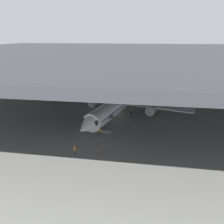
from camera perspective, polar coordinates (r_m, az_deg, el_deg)
ground_plane at (r=56.57m, az=0.06°, el=-0.73°), size 110.00×110.00×0.00m
hangar_structure at (r=66.81m, az=1.85°, el=15.66°), size 121.00×99.00×15.67m
airplane_main at (r=54.79m, az=2.06°, el=2.44°), size 36.47×37.00×11.71m
boarding_stairs at (r=46.65m, az=-2.12°, el=-4.37°), size 4.47×2.47×4.71m
crew_worker_near_nose at (r=38.53m, az=-9.88°, el=-9.80°), size 0.27×0.55×1.70m
crew_worker_by_stairs at (r=44.82m, az=-3.35°, el=-5.08°), size 0.46×0.39×1.72m
traffic_cone_orange at (r=38.84m, az=-3.35°, el=-10.42°), size 0.36×0.36×0.60m
baggage_tug at (r=59.07m, az=10.69°, el=0.36°), size 2.08×2.51×0.90m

